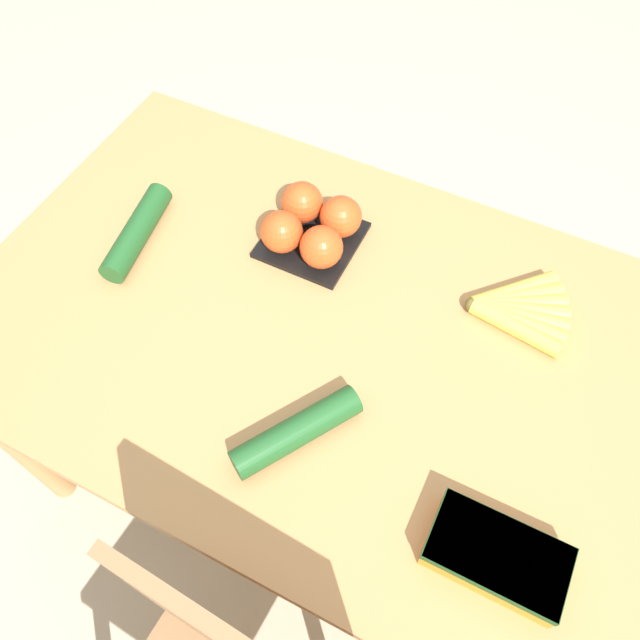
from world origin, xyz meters
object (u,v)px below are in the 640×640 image
(carrot_bag, at_px, (497,555))
(cucumber_near, at_px, (137,232))
(tomato_pack, at_px, (311,226))
(banana_bunch, at_px, (517,309))
(cucumber_far, at_px, (297,431))

(carrot_bag, height_order, cucumber_near, cucumber_near)
(tomato_pack, bearing_deg, banana_bunch, -178.35)
(tomato_pack, xyz_separation_m, carrot_bag, (-0.51, 0.42, -0.02))
(carrot_bag, xyz_separation_m, cucumber_near, (0.82, -0.27, -0.00))
(cucumber_near, distance_m, cucumber_far, 0.53)
(carrot_bag, bearing_deg, banana_bunch, -77.22)
(tomato_pack, relative_size, cucumber_near, 0.79)
(cucumber_near, relative_size, cucumber_far, 1.06)
(carrot_bag, distance_m, cucumber_far, 0.35)
(banana_bunch, bearing_deg, carrot_bag, 102.78)
(tomato_pack, bearing_deg, cucumber_far, 113.62)
(banana_bunch, relative_size, cucumber_far, 0.86)
(carrot_bag, height_order, cucumber_far, cucumber_far)
(tomato_pack, distance_m, carrot_bag, 0.66)
(tomato_pack, height_order, carrot_bag, tomato_pack)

